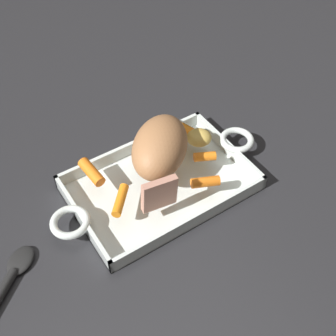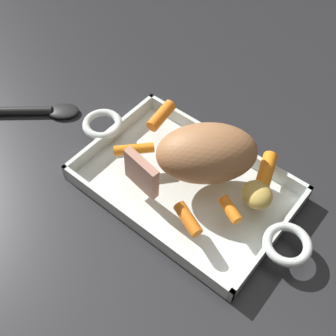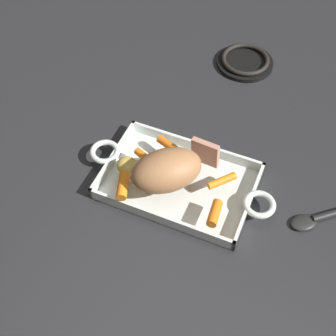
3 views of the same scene
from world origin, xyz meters
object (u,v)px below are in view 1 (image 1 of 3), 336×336
at_px(roast_slice_thin, 159,194).
at_px(baby_carrot_center_right, 180,128).
at_px(pork_roast, 160,147).
at_px(baby_carrot_northwest, 120,200).
at_px(potato_golden_large, 199,138).
at_px(baby_carrot_southwest, 205,157).
at_px(baby_carrot_short, 92,172).
at_px(baby_carrot_northeast, 205,182).
at_px(roasting_dish, 160,184).

bearing_deg(roast_slice_thin, baby_carrot_center_right, -135.22).
xyz_separation_m(pork_roast, baby_carrot_northwest, (0.11, 0.04, -0.03)).
relative_size(baby_carrot_center_right, potato_golden_large, 1.42).
distance_m(baby_carrot_southwest, baby_carrot_short, 0.22).
bearing_deg(pork_roast, potato_golden_large, -178.41).
height_order(pork_roast, baby_carrot_northeast, pork_roast).
bearing_deg(baby_carrot_short, pork_roast, 161.97).
relative_size(roasting_dish, pork_roast, 2.83).
bearing_deg(baby_carrot_center_right, baby_carrot_northeast, 73.48).
height_order(roasting_dish, baby_carrot_short, baby_carrot_short).
bearing_deg(baby_carrot_short, roasting_dish, 147.32).
xyz_separation_m(baby_carrot_southwest, potato_golden_large, (-0.02, -0.04, 0.01)).
xyz_separation_m(baby_carrot_short, potato_golden_large, (-0.22, 0.04, 0.00)).
bearing_deg(baby_carrot_southwest, baby_carrot_northeast, 54.37).
bearing_deg(baby_carrot_southwest, baby_carrot_northwest, 1.08).
height_order(baby_carrot_northwest, baby_carrot_center_right, baby_carrot_center_right).
distance_m(roasting_dish, pork_roast, 0.08).
bearing_deg(pork_roast, baby_carrot_southwest, 151.47).
xyz_separation_m(pork_roast, baby_carrot_southwest, (-0.08, 0.04, -0.03)).
xyz_separation_m(roast_slice_thin, potato_golden_large, (-0.15, -0.09, -0.02)).
bearing_deg(baby_carrot_northeast, baby_carrot_center_right, -106.52).
bearing_deg(baby_carrot_short, potato_golden_large, 170.09).
bearing_deg(baby_carrot_short, baby_carrot_center_right, -177.58).
xyz_separation_m(roasting_dish, pork_roast, (-0.02, -0.03, 0.07)).
distance_m(baby_carrot_northwest, baby_carrot_short, 0.09).
height_order(baby_carrot_northwest, potato_golden_large, potato_golden_large).
distance_m(baby_carrot_northwest, potato_golden_large, 0.21).
bearing_deg(potato_golden_large, roast_slice_thin, 30.73).
relative_size(pork_roast, baby_carrot_southwest, 3.70).
bearing_deg(baby_carrot_center_right, roasting_dish, 38.23).
xyz_separation_m(roasting_dish, potato_golden_large, (-0.11, -0.03, 0.04)).
bearing_deg(baby_carrot_center_right, baby_carrot_southwest, 86.97).
xyz_separation_m(roast_slice_thin, baby_carrot_center_right, (-0.14, -0.14, -0.02)).
relative_size(baby_carrot_northeast, potato_golden_large, 1.05).
xyz_separation_m(baby_carrot_northwest, baby_carrot_short, (0.01, -0.09, 0.00)).
relative_size(baby_carrot_short, baby_carrot_center_right, 0.86).
bearing_deg(baby_carrot_northeast, roast_slice_thin, -4.34).
xyz_separation_m(baby_carrot_southwest, baby_carrot_center_right, (-0.00, -0.09, 0.00)).
bearing_deg(roasting_dish, baby_carrot_center_right, -141.77).
bearing_deg(baby_carrot_center_right, pork_roast, 31.57).
bearing_deg(baby_carrot_short, baby_carrot_northeast, 140.53).
bearing_deg(baby_carrot_southwest, baby_carrot_short, -22.18).
xyz_separation_m(roasting_dish, roast_slice_thin, (0.04, 0.06, 0.06)).
xyz_separation_m(roasting_dish, baby_carrot_center_right, (-0.10, -0.08, 0.04)).
distance_m(baby_carrot_short, baby_carrot_northeast, 0.21).
distance_m(roast_slice_thin, baby_carrot_short, 0.15).
distance_m(pork_roast, baby_carrot_center_right, 0.10).
xyz_separation_m(baby_carrot_center_right, potato_golden_large, (-0.01, 0.05, 0.00)).
distance_m(baby_carrot_northeast, potato_golden_large, 0.11).
distance_m(pork_roast, baby_carrot_northwest, 0.13).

